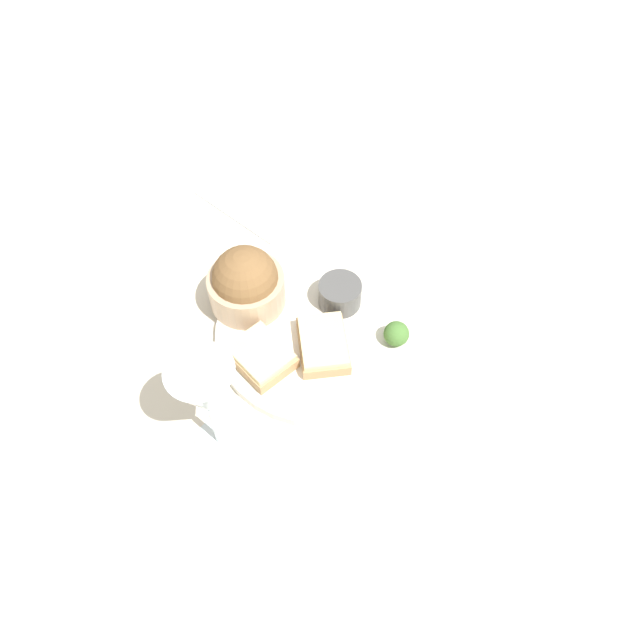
{
  "coord_description": "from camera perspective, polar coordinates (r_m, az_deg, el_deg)",
  "views": [
    {
      "loc": [
        0.36,
        -0.34,
        0.72
      ],
      "look_at": [
        0.0,
        0.0,
        0.03
      ],
      "focal_mm": 35.0,
      "sensor_mm": 36.0,
      "label": 1
    }
  ],
  "objects": [
    {
      "name": "ground_plane",
      "position": [
        0.87,
        0.0,
        -1.3
      ],
      "size": [
        4.0,
        4.0,
        0.0
      ],
      "primitive_type": "plane",
      "color": "beige"
    },
    {
      "name": "dinner_plate",
      "position": [
        0.87,
        0.0,
        -1.04
      ],
      "size": [
        0.29,
        0.29,
        0.01
      ],
      "color": "silver",
      "rests_on": "ground_plane"
    },
    {
      "name": "salad_bowl",
      "position": [
        0.87,
        -6.79,
        3.38
      ],
      "size": [
        0.11,
        0.11,
        0.09
      ],
      "color": "tan",
      "rests_on": "dinner_plate"
    },
    {
      "name": "sauce_ramekin",
      "position": [
        0.87,
        1.84,
        2.49
      ],
      "size": [
        0.06,
        0.06,
        0.04
      ],
      "color": "#4C4C4C",
      "rests_on": "dinner_plate"
    },
    {
      "name": "cheese_toast_near",
      "position": [
        0.83,
        0.29,
        -2.24
      ],
      "size": [
        0.11,
        0.1,
        0.03
      ],
      "color": "tan",
      "rests_on": "dinner_plate"
    },
    {
      "name": "cheese_toast_far",
      "position": [
        0.83,
        -5.41,
        -3.33
      ],
      "size": [
        0.08,
        0.07,
        0.03
      ],
      "color": "tan",
      "rests_on": "dinner_plate"
    },
    {
      "name": "wine_glass",
      "position": [
        0.7,
        -10.39,
        -6.7
      ],
      "size": [
        0.08,
        0.08,
        0.17
      ],
      "color": "silver",
      "rests_on": "ground_plane"
    },
    {
      "name": "garnish",
      "position": [
        0.84,
        7.0,
        -1.26
      ],
      "size": [
        0.03,
        0.03,
        0.03
      ],
      "color": "#477533",
      "rests_on": "dinner_plate"
    },
    {
      "name": "fork",
      "position": [
        1.03,
        -7.98,
        9.42
      ],
      "size": [
        0.17,
        0.02,
        0.01
      ],
      "color": "silver",
      "rests_on": "ground_plane"
    }
  ]
}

